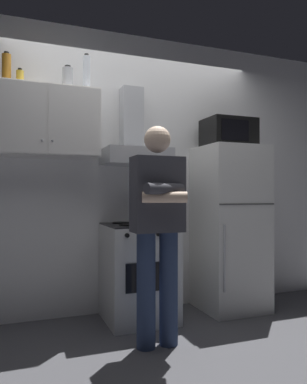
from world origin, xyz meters
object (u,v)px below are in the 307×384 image
refrigerator (230,228)px  microwave (228,133)px  person_standing (158,225)px  bottle_spice_jar (20,77)px  bottle_canister_steel (68,79)px  stove_oven (139,272)px  cooking_pot (157,217)px  upper_cabinet (46,122)px  range_hood (134,144)px  bottle_liquor_amber (6,69)px  bottle_vodka_clear (86,74)px

refrigerator → microwave: size_ratio=3.33×
person_standing → bottle_spice_jar: bottle_spice_jar is taller
person_standing → bottle_canister_steel: (-0.56, 0.75, 1.25)m
microwave → person_standing: microwave is taller
stove_oven → cooking_pot: bearing=-42.5°
refrigerator → person_standing: 1.17m
bottle_spice_jar → microwave: bearing=-2.9°
microwave → person_standing: (-1.00, -0.62, -0.84)m
upper_cabinet → bottle_canister_steel: bottle_canister_steel is taller
upper_cabinet → range_hood: bearing=0.1°
person_standing → bottle_spice_jar: 1.71m
range_hood → person_standing: 1.01m
person_standing → cooking_pot: 0.52m
range_hood → bottle_spice_jar: (-1.01, -0.01, 0.51)m
upper_cabinet → refrigerator: upper_cabinet is taller
bottle_spice_jar → stove_oven: bearing=-6.7°
bottle_liquor_amber → person_standing: bearing=-34.8°
bottle_vodka_clear → bottle_canister_steel: bottle_vodka_clear is taller
stove_oven → bottle_vodka_clear: (-0.45, 0.14, 1.78)m
range_hood → refrigerator: bearing=-7.5°
bottle_vodka_clear → refrigerator: bearing=-5.5°
cooking_pot → bottle_vodka_clear: bearing=156.2°
range_hood → cooking_pot: (0.13, -0.25, -0.67)m
bottle_spice_jar → bottle_liquor_amber: bearing=171.4°
range_hood → bottle_spice_jar: bearing=-179.5°
stove_oven → cooking_pot: cooking_pot is taller
upper_cabinet → bottle_vodka_clear: (0.35, 0.01, 0.46)m
stove_oven → person_standing: person_standing is taller
upper_cabinet → person_standing: bearing=-44.3°
cooking_pot → bottle_canister_steel: (-0.74, 0.27, 1.22)m
bottle_vodka_clear → bottle_liquor_amber: 0.67m
cooking_pot → bottle_spice_jar: bearing=168.2°
bottle_vodka_clear → bottle_liquor_amber: (-0.67, -0.00, -0.04)m
range_hood → refrigerator: (0.95, -0.13, -0.80)m
stove_oven → bottle_canister_steel: size_ratio=4.02×
refrigerator → range_hood: bearing=172.5°
upper_cabinet → stove_oven: bearing=-8.9°
stove_oven → bottle_liquor_amber: size_ratio=3.28×
cooking_pot → bottle_liquor_amber: size_ratio=1.02×
bottle_canister_steel → stove_oven: bearing=-13.7°
refrigerator → microwave: (-0.00, 0.02, 0.94)m
person_standing → bottle_canister_steel: bearing=126.6°
microwave → bottle_liquor_amber: bearing=176.8°
person_standing → upper_cabinet: bearing=135.7°
refrigerator → bottle_liquor_amber: bottle_liquor_amber is taller
bottle_spice_jar → bottle_canister_steel: bearing=4.5°
refrigerator → bottle_canister_steel: (-1.56, 0.15, 1.35)m
person_standing → cooking_pot: person_standing is taller
upper_cabinet → stove_oven: upper_cabinet is taller
refrigerator → bottle_vodka_clear: (-1.40, 0.13, 1.41)m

